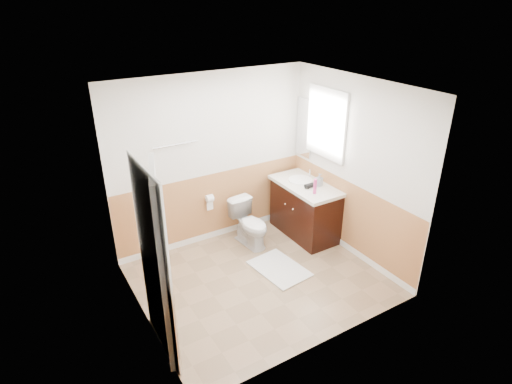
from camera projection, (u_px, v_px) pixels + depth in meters
floor at (259, 279)px, 5.60m from camera, size 3.00×3.00×0.00m
ceiling at (260, 88)px, 4.52m from camera, size 3.00×3.00×0.00m
wall_back at (212, 160)px, 6.06m from camera, size 3.00×0.00×3.00m
wall_front at (331, 244)px, 4.06m from camera, size 3.00×0.00×3.00m
wall_left at (136, 227)px, 4.36m from camera, size 0.00×3.00×3.00m
wall_right at (353, 169)px, 5.76m from camera, size 0.00×3.00×3.00m
wainscot_back at (215, 207)px, 6.38m from camera, size 3.00×0.00×3.00m
wainscot_front at (325, 305)px, 4.39m from camera, size 3.00×0.00×3.00m
wainscot_left at (145, 285)px, 4.68m from camera, size 0.00×2.60×2.60m
wainscot_right at (348, 218)px, 6.08m from camera, size 0.00×2.60×2.60m
toilet at (250, 224)px, 6.25m from camera, size 0.45×0.70×0.68m
bath_mat at (279, 269)px, 5.80m from camera, size 0.63×0.85×0.02m
vanity_cabinet at (305, 211)px, 6.49m from camera, size 0.55×1.10×0.80m
vanity_knob_left at (293, 209)px, 6.21m from camera, size 0.03×0.03×0.03m
vanity_knob_right at (285, 204)px, 6.36m from camera, size 0.03×0.03×0.03m
countertop at (306, 186)px, 6.30m from camera, size 0.60×1.15×0.05m
sink_basin at (300, 180)px, 6.41m from camera, size 0.36×0.36×0.02m
faucet at (310, 174)px, 6.47m from camera, size 0.02×0.02×0.14m
lotion_bottle at (315, 186)px, 5.95m from camera, size 0.05×0.05×0.22m
soap_dispenser at (319, 180)px, 6.20m from camera, size 0.10×0.10×0.19m
hair_dryer_body at (309, 186)px, 6.16m from camera, size 0.14×0.07×0.07m
hair_dryer_handle at (308, 188)px, 6.14m from camera, size 0.03×0.03×0.07m
mirror_panel at (304, 128)px, 6.47m from camera, size 0.02×0.35×0.90m
window_frame at (326, 123)px, 5.99m from camera, size 0.04×0.80×1.00m
window_glass at (327, 123)px, 6.00m from camera, size 0.01×0.70×0.90m
door at (162, 264)px, 4.15m from camera, size 0.29×0.78×2.04m
door_frame at (155, 266)px, 4.11m from camera, size 0.02×0.92×2.10m
door_knob at (158, 252)px, 4.47m from camera, size 0.06×0.06×0.06m
towel_bar at (175, 145)px, 5.62m from camera, size 0.62×0.02×0.02m
tp_holder_bar at (210, 198)px, 6.20m from camera, size 0.14×0.02×0.02m
tp_roll at (210, 198)px, 6.20m from camera, size 0.10×0.11×0.11m
tp_sheet at (210, 205)px, 6.24m from camera, size 0.10×0.01×0.16m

